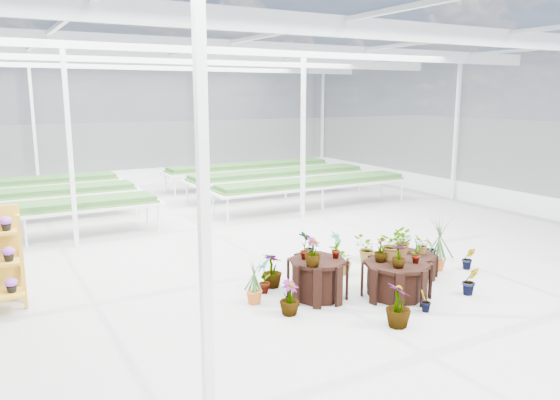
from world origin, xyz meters
TOP-DOWN VIEW (x-y plane):
  - ground_plane at (0.00, 0.00)m, footprint 24.00×24.00m
  - greenhouse_shell at (0.00, 0.00)m, footprint 18.00×24.00m
  - steel_frame at (0.00, 0.00)m, footprint 18.00×24.00m
  - nursery_benches at (0.00, 7.20)m, footprint 16.00×7.00m
  - plinth_tall at (0.03, -1.32)m, footprint 1.17×1.17m
  - plinth_mid at (1.23, -1.92)m, footprint 1.32×1.32m
  - plinth_low at (2.23, -1.22)m, footprint 1.09×1.09m
  - nursery_plants at (1.15, -1.24)m, footprint 4.84×3.23m

SIDE VIEW (x-z plane):
  - ground_plane at x=0.00m, z-range 0.00..0.00m
  - plinth_low at x=2.23m, z-range 0.00..0.41m
  - plinth_mid at x=1.23m, z-range 0.00..0.60m
  - plinth_tall at x=0.03m, z-range 0.00..0.68m
  - nursery_benches at x=0.00m, z-range 0.00..0.84m
  - nursery_plants at x=1.15m, z-range -0.12..1.14m
  - greenhouse_shell at x=0.00m, z-range 0.00..4.50m
  - steel_frame at x=0.00m, z-range 0.00..4.50m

